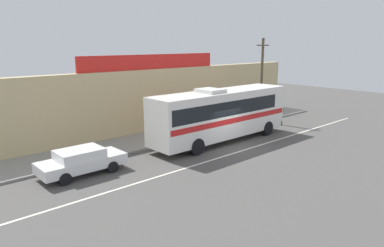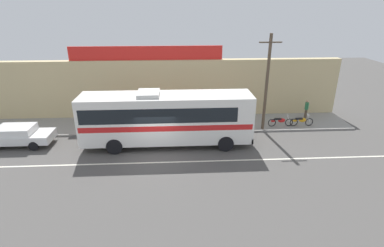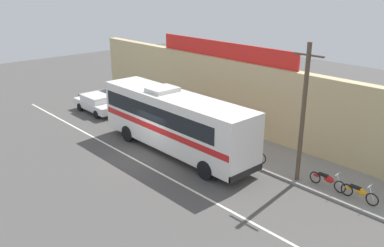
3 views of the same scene
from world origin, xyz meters
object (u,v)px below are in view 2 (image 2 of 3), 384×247
(pedestrian_by_curb, at_px, (142,113))
(motorcycle_green, at_px, (221,123))
(intercity_bus, at_px, (166,116))
(motorcycle_black, at_px, (301,121))
(utility_pole, at_px, (267,82))
(motorcycle_orange, at_px, (280,121))
(pedestrian_near_shop, at_px, (307,108))
(parked_car, at_px, (18,135))

(pedestrian_by_curb, bearing_deg, motorcycle_green, -11.18)
(intercity_bus, bearing_deg, motorcycle_black, 13.16)
(utility_pole, bearing_deg, motorcycle_orange, 13.34)
(utility_pole, distance_m, pedestrian_by_curb, 9.75)
(intercity_bus, relative_size, motorcycle_orange, 5.72)
(intercity_bus, relative_size, utility_pole, 1.60)
(motorcycle_green, distance_m, pedestrian_near_shop, 7.57)
(utility_pole, xyz_separation_m, motorcycle_black, (3.11, 0.32, -3.21))
(motorcycle_orange, distance_m, pedestrian_by_curb, 10.77)
(motorcycle_black, bearing_deg, parked_car, -174.57)
(parked_car, relative_size, motorcycle_black, 2.42)
(utility_pole, bearing_deg, pedestrian_near_shop, 25.60)
(motorcycle_green, bearing_deg, pedestrian_by_curb, 168.82)
(pedestrian_by_curb, bearing_deg, utility_pole, -8.74)
(motorcycle_black, xyz_separation_m, pedestrian_by_curb, (-12.36, 1.10, 0.48))
(intercity_bus, relative_size, pedestrian_by_curb, 7.18)
(utility_pole, bearing_deg, motorcycle_black, 5.93)
(parked_car, bearing_deg, pedestrian_by_curb, 20.68)
(intercity_bus, height_order, pedestrian_by_curb, intercity_bus)
(parked_car, relative_size, utility_pole, 0.64)
(motorcycle_green, xyz_separation_m, pedestrian_by_curb, (-6.07, 1.20, 0.48))
(motorcycle_orange, bearing_deg, intercity_bus, -164.32)
(motorcycle_orange, xyz_separation_m, motorcycle_black, (1.65, -0.02, 0.00))
(parked_car, xyz_separation_m, motorcycle_green, (14.11, 1.84, -0.17))
(parked_car, height_order, motorcycle_green, parked_car)
(intercity_bus, distance_m, motorcycle_black, 10.77)
(utility_pole, distance_m, motorcycle_black, 4.48)
(pedestrian_by_curb, xyz_separation_m, pedestrian_near_shop, (13.41, 0.57, 0.00))
(motorcycle_orange, relative_size, motorcycle_black, 1.07)
(parked_car, distance_m, pedestrian_near_shop, 21.76)
(intercity_bus, distance_m, motorcycle_orange, 9.19)
(intercity_bus, bearing_deg, motorcycle_green, 29.64)
(intercity_bus, bearing_deg, pedestrian_near_shop, 19.72)
(intercity_bus, relative_size, motorcycle_green, 5.78)
(utility_pole, height_order, pedestrian_near_shop, utility_pole)
(motorcycle_green, distance_m, pedestrian_by_curb, 6.20)
(intercity_bus, height_order, motorcycle_black, intercity_bus)
(pedestrian_by_curb, bearing_deg, intercity_bus, -60.78)
(motorcycle_green, height_order, pedestrian_by_curb, pedestrian_by_curb)
(parked_car, height_order, pedestrian_by_curb, pedestrian_by_curb)
(motorcycle_orange, distance_m, pedestrian_near_shop, 3.20)
(intercity_bus, bearing_deg, motorcycle_orange, 15.68)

